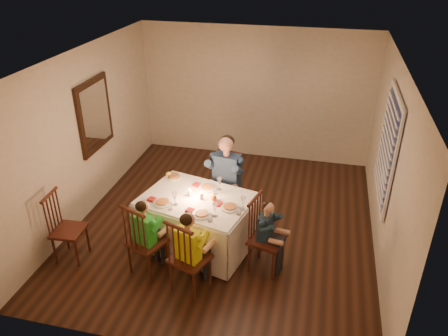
% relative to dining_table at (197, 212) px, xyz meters
% --- Properties ---
extents(ground, '(5.00, 5.00, 0.00)m').
position_rel_dining_table_xyz_m(ground, '(0.27, 0.63, -0.57)').
color(ground, black).
rests_on(ground, ground).
extents(wall_left, '(0.02, 5.00, 2.60)m').
position_rel_dining_table_xyz_m(wall_left, '(-1.98, 0.63, 0.73)').
color(wall_left, beige).
rests_on(wall_left, ground).
extents(wall_right, '(0.02, 5.00, 2.60)m').
position_rel_dining_table_xyz_m(wall_right, '(2.52, 0.63, 0.73)').
color(wall_right, beige).
rests_on(wall_right, ground).
extents(wall_back, '(4.50, 0.02, 2.60)m').
position_rel_dining_table_xyz_m(wall_back, '(0.27, 3.13, 0.73)').
color(wall_back, beige).
rests_on(wall_back, ground).
extents(ceiling, '(5.00, 5.00, 0.00)m').
position_rel_dining_table_xyz_m(ceiling, '(0.27, 0.63, 2.03)').
color(ceiling, white).
rests_on(ceiling, wall_back).
extents(dining_table, '(1.74, 1.42, 0.76)m').
position_rel_dining_table_xyz_m(dining_table, '(0.00, 0.00, 0.00)').
color(dining_table, white).
rests_on(dining_table, ground).
extents(chair_adult, '(0.50, 0.49, 1.08)m').
position_rel_dining_table_xyz_m(chair_adult, '(0.23, 0.82, -0.57)').
color(chair_adult, '#3B1610').
rests_on(chair_adult, ground).
extents(chair_near_left, '(0.57, 0.56, 1.08)m').
position_rel_dining_table_xyz_m(chair_near_left, '(-0.48, -0.71, -0.57)').
color(chair_near_left, '#3B1610').
rests_on(chair_near_left, ground).
extents(chair_near_right, '(0.56, 0.55, 1.08)m').
position_rel_dining_table_xyz_m(chair_near_right, '(0.17, -0.90, -0.57)').
color(chair_near_right, '#3B1610').
rests_on(chair_near_right, ground).
extents(chair_end, '(0.52, 0.54, 1.08)m').
position_rel_dining_table_xyz_m(chair_end, '(1.04, -0.29, -0.57)').
color(chair_end, '#3B1610').
rests_on(chair_end, ground).
extents(chair_extra, '(0.43, 0.45, 1.03)m').
position_rel_dining_table_xyz_m(chair_extra, '(-1.63, -0.70, -0.57)').
color(chair_extra, '#3B1610').
rests_on(chair_extra, ground).
extents(adult, '(0.61, 0.57, 1.39)m').
position_rel_dining_table_xyz_m(adult, '(0.23, 0.82, -0.57)').
color(adult, navy).
rests_on(adult, ground).
extents(child_green, '(0.48, 0.47, 1.12)m').
position_rel_dining_table_xyz_m(child_green, '(-0.48, -0.71, -0.57)').
color(child_green, green).
rests_on(child_green, ground).
extents(child_yellow, '(0.51, 0.49, 1.16)m').
position_rel_dining_table_xyz_m(child_yellow, '(0.17, -0.90, -0.57)').
color(child_yellow, yellow).
rests_on(child_yellow, ground).
extents(child_teal, '(0.39, 0.41, 1.05)m').
position_rel_dining_table_xyz_m(child_teal, '(1.04, -0.29, -0.57)').
color(child_teal, '#1A2F41').
rests_on(child_teal, ground).
extents(setting_adult, '(0.31, 0.31, 0.02)m').
position_rel_dining_table_xyz_m(setting_adult, '(0.08, 0.28, 0.24)').
color(setting_adult, white).
rests_on(setting_adult, dining_table).
extents(setting_green, '(0.31, 0.31, 0.02)m').
position_rel_dining_table_xyz_m(setting_green, '(-0.41, -0.24, 0.24)').
color(setting_green, white).
rests_on(setting_green, dining_table).
extents(setting_yellow, '(0.31, 0.31, 0.02)m').
position_rel_dining_table_xyz_m(setting_yellow, '(0.18, -0.38, 0.24)').
color(setting_yellow, white).
rests_on(setting_yellow, dining_table).
extents(setting_teal, '(0.31, 0.31, 0.02)m').
position_rel_dining_table_xyz_m(setting_teal, '(0.51, -0.14, 0.24)').
color(setting_teal, white).
rests_on(setting_teal, dining_table).
extents(candle_left, '(0.06, 0.06, 0.10)m').
position_rel_dining_table_xyz_m(candle_left, '(-0.11, 0.03, 0.28)').
color(candle_left, white).
rests_on(candle_left, dining_table).
extents(candle_right, '(0.06, 0.06, 0.10)m').
position_rel_dining_table_xyz_m(candle_right, '(0.08, -0.02, 0.28)').
color(candle_right, white).
rests_on(candle_right, dining_table).
extents(squash, '(0.09, 0.09, 0.09)m').
position_rel_dining_table_xyz_m(squash, '(-0.57, 0.46, 0.27)').
color(squash, yellow).
rests_on(squash, dining_table).
extents(orange_fruit, '(0.08, 0.08, 0.08)m').
position_rel_dining_table_xyz_m(orange_fruit, '(0.25, -0.00, 0.27)').
color(orange_fruit, orange).
rests_on(orange_fruit, dining_table).
extents(serving_bowl, '(0.23, 0.23, 0.05)m').
position_rel_dining_table_xyz_m(serving_bowl, '(-0.49, 0.44, 0.25)').
color(serving_bowl, white).
rests_on(serving_bowl, dining_table).
extents(wall_mirror, '(0.06, 0.95, 1.15)m').
position_rel_dining_table_xyz_m(wall_mirror, '(-1.95, 0.93, 0.93)').
color(wall_mirror, black).
rests_on(wall_mirror, wall_left).
extents(window_blinds, '(0.07, 1.34, 1.54)m').
position_rel_dining_table_xyz_m(window_blinds, '(2.48, 0.73, 0.93)').
color(window_blinds, black).
rests_on(window_blinds, wall_right).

